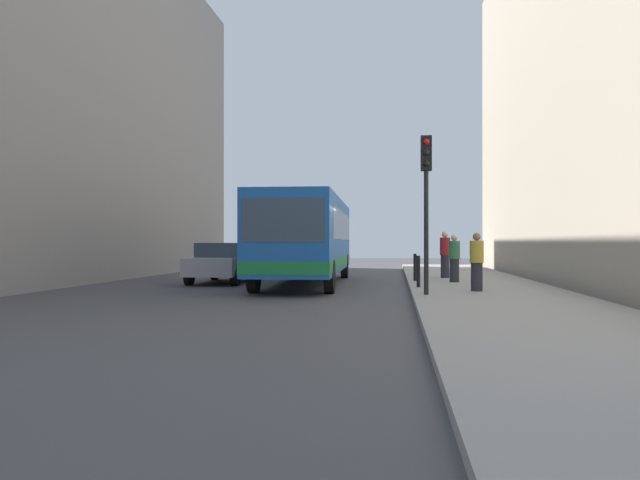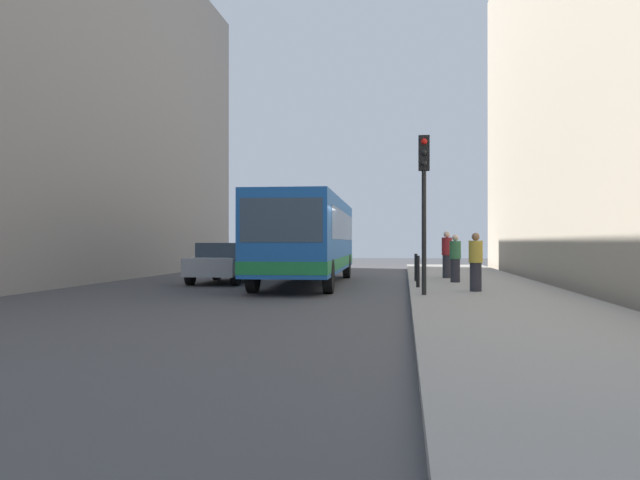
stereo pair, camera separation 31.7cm
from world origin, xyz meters
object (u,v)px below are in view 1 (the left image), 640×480
(bus, at_px, (307,236))
(car_beside_bus, at_px, (224,262))
(traffic_light, at_px, (426,184))
(pedestrian_mid_sidewalk, at_px, (454,259))
(bollard_mid, at_px, (415,267))
(pedestrian_near_signal, at_px, (477,262))
(bollard_near, at_px, (418,271))
(pedestrian_far_sidewalk, at_px, (445,254))

(bus, distance_m, car_beside_bus, 3.31)
(traffic_light, distance_m, pedestrian_mid_sidewalk, 5.70)
(bollard_mid, height_order, pedestrian_near_signal, pedestrian_near_signal)
(bus, height_order, car_beside_bus, bus)
(bus, height_order, pedestrian_near_signal, bus)
(pedestrian_mid_sidewalk, bearing_deg, bollard_near, 15.54)
(car_beside_bus, distance_m, bollard_near, 7.81)
(traffic_light, relative_size, pedestrian_far_sidewalk, 2.32)
(pedestrian_mid_sidewalk, bearing_deg, pedestrian_near_signal, 46.61)
(pedestrian_mid_sidewalk, bearing_deg, traffic_light, 29.84)
(bus, xyz_separation_m, pedestrian_mid_sidewalk, (5.13, -0.62, -0.78))
(bollard_mid, bearing_deg, pedestrian_mid_sidewalk, -21.55)
(traffic_light, distance_m, bollard_mid, 6.17)
(car_beside_bus, relative_size, bollard_mid, 4.64)
(bollard_mid, bearing_deg, car_beside_bus, 176.34)
(traffic_light, distance_m, pedestrian_far_sidewalk, 7.97)
(bus, xyz_separation_m, traffic_light, (3.93, -5.80, 1.28))
(pedestrian_mid_sidewalk, bearing_deg, bus, -53.98)
(pedestrian_near_signal, bearing_deg, traffic_light, -51.28)
(pedestrian_far_sidewalk, bearing_deg, bus, 66.90)
(pedestrian_near_signal, bearing_deg, bollard_mid, -164.78)
(car_beside_bus, height_order, pedestrian_mid_sidewalk, pedestrian_mid_sidewalk)
(bus, distance_m, bollard_mid, 3.99)
(pedestrian_near_signal, height_order, pedestrian_mid_sidewalk, pedestrian_near_signal)
(car_beside_bus, distance_m, pedestrian_far_sidewalk, 8.32)
(pedestrian_far_sidewalk, bearing_deg, traffic_light, 128.61)
(bus, xyz_separation_m, bollard_mid, (3.83, -0.11, -1.10))
(bus, height_order, pedestrian_mid_sidewalk, bus)
(traffic_light, height_order, bollard_near, traffic_light)
(bus, height_order, pedestrian_far_sidewalk, bus)
(traffic_light, bearing_deg, pedestrian_mid_sidewalk, 76.91)
(bollard_mid, xyz_separation_m, pedestrian_near_signal, (1.55, -4.33, 0.33))
(traffic_light, height_order, pedestrian_mid_sidewalk, traffic_light)
(pedestrian_mid_sidewalk, bearing_deg, pedestrian_far_sidewalk, -134.44)
(car_beside_bus, relative_size, bollard_near, 4.64)
(car_beside_bus, relative_size, pedestrian_mid_sidewalk, 2.73)
(car_beside_bus, xyz_separation_m, bollard_mid, (6.99, -0.45, -0.16))
(pedestrian_near_signal, bearing_deg, car_beside_bus, -123.69)
(car_beside_bus, xyz_separation_m, bollard_near, (6.99, -3.48, -0.16))
(bollard_near, relative_size, bollard_mid, 1.00)
(pedestrian_far_sidewalk, bearing_deg, car_beside_bus, 57.16)
(pedestrian_mid_sidewalk, bearing_deg, bollard_mid, -68.62)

